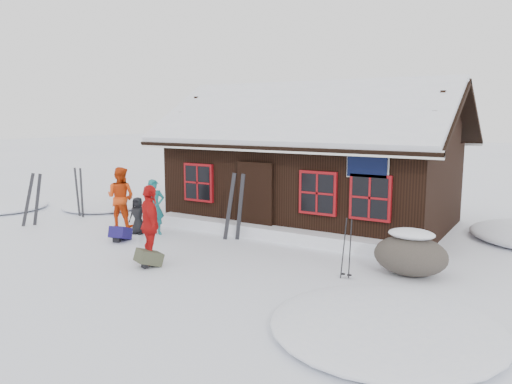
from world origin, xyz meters
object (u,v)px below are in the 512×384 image
skier_crouched (138,216)px  backpack_blue (121,236)px  ski_pair_left (33,200)px  skier_orange_left (121,197)px  backpack_olive (149,260)px  skier_orange_right (150,225)px  ski_poles (347,249)px  boulder (411,254)px  skier_teal (154,207)px

skier_crouched → backpack_blue: bearing=-89.2°
ski_pair_left → skier_orange_left: bearing=-5.3°
skier_orange_left → backpack_olive: bearing=130.3°
ski_pair_left → backpack_olive: (5.96, -1.28, -0.65)m
backpack_blue → backpack_olive: backpack_blue is taller
skier_orange_right → ski_poles: size_ratio=1.38×
skier_orange_right → skier_crouched: bearing=-3.7°
skier_orange_left → backpack_blue: 1.97m
skier_crouched → skier_orange_right: bearing=-52.7°
ski_poles → backpack_blue: bearing=-177.7°
skier_orange_right → ski_pair_left: bearing=25.6°
skier_orange_right → boulder: 5.70m
skier_orange_left → ski_pair_left: 2.74m
ski_pair_left → backpack_olive: size_ratio=3.15×
skier_crouched → backpack_blue: 0.97m
skier_teal → ski_pair_left: ski_pair_left is taller
skier_orange_left → ski_pair_left: (-2.41, -1.29, -0.12)m
ski_pair_left → ski_poles: bearing=-31.9°
boulder → backpack_olive: size_ratio=2.90×
skier_orange_left → backpack_olive: skier_orange_left is taller
boulder → ski_poles: 1.41m
backpack_blue → backpack_olive: 2.60m
skier_orange_right → backpack_olive: skier_orange_right is taller
ski_pair_left → backpack_olive: ski_pair_left is taller
skier_crouched → ski_poles: (6.51, -0.62, 0.09)m
skier_teal → skier_crouched: bearing=143.2°
ski_pair_left → backpack_blue: 3.76m
boulder → backpack_olive: (-5.11, -2.45, -0.31)m
skier_orange_right → ski_pair_left: skier_orange_right is taller
ski_pair_left → backpack_olive: bearing=-45.5°
ski_poles → backpack_olive: bearing=-159.1°
boulder → backpack_blue: size_ratio=2.76×
skier_teal → ski_pair_left: bearing=137.2°
ski_poles → backpack_olive: size_ratio=2.47×
skier_teal → skier_orange_right: bearing=-106.6°
skier_teal → skier_crouched: skier_teal is taller
boulder → backpack_blue: (-7.36, -1.15, -0.30)m
boulder → backpack_blue: bearing=-171.1°
boulder → backpack_blue: 7.46m
skier_teal → ski_pair_left: size_ratio=0.94×
skier_crouched → ski_poles: 6.54m
ski_poles → skier_orange_right: bearing=-162.1°
skier_orange_right → ski_poles: (4.15, 1.34, -0.29)m
skier_orange_right → skier_crouched: 3.09m
skier_teal → ski_poles: size_ratio=1.20×
skier_teal → boulder: skier_teal is taller
skier_crouched → backpack_olive: 3.31m
skier_orange_left → skier_orange_right: 4.18m
skier_teal → ski_pair_left: 4.11m
skier_orange_right → backpack_blue: size_ratio=3.25×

